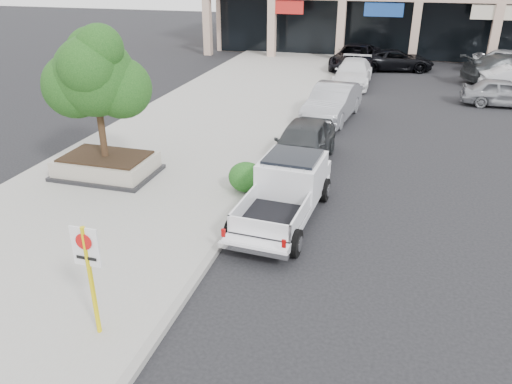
{
  "coord_description": "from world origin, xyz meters",
  "views": [
    {
      "loc": [
        2.37,
        -9.64,
        6.67
      ],
      "look_at": [
        -0.83,
        1.5,
        1.25
      ],
      "focal_mm": 35.0,
      "sensor_mm": 36.0,
      "label": 1
    }
  ],
  "objects_px": {
    "planter_tree": "(101,76)",
    "lot_car_a": "(504,93)",
    "lot_car_d": "(396,60)",
    "planter": "(107,165)",
    "no_parking_sign": "(89,267)",
    "curb_car_c": "(353,73)",
    "curb_car_b": "(332,102)",
    "curb_car_d": "(356,57)",
    "curb_car_a": "(303,143)",
    "pickup_truck": "(283,194)"
  },
  "relations": [
    {
      "from": "lot_car_d",
      "to": "no_parking_sign",
      "type": "bearing_deg",
      "value": 159.2
    },
    {
      "from": "no_parking_sign",
      "to": "lot_car_a",
      "type": "height_order",
      "value": "no_parking_sign"
    },
    {
      "from": "curb_car_a",
      "to": "curb_car_d",
      "type": "relative_size",
      "value": 0.77
    },
    {
      "from": "pickup_truck",
      "to": "curb_car_a",
      "type": "height_order",
      "value": "pickup_truck"
    },
    {
      "from": "lot_car_d",
      "to": "curb_car_a",
      "type": "bearing_deg",
      "value": 160.13
    },
    {
      "from": "planter_tree",
      "to": "no_parking_sign",
      "type": "distance_m",
      "value": 8.25
    },
    {
      "from": "curb_car_b",
      "to": "lot_car_d",
      "type": "xyz_separation_m",
      "value": [
        2.43,
        12.32,
        -0.13
      ]
    },
    {
      "from": "planter_tree",
      "to": "curb_car_c",
      "type": "relative_size",
      "value": 0.81
    },
    {
      "from": "planter",
      "to": "lot_car_d",
      "type": "relative_size",
      "value": 0.67
    },
    {
      "from": "planter",
      "to": "planter_tree",
      "type": "distance_m",
      "value": 2.95
    },
    {
      "from": "planter",
      "to": "no_parking_sign",
      "type": "bearing_deg",
      "value": -59.95
    },
    {
      "from": "planter_tree",
      "to": "planter",
      "type": "bearing_deg",
      "value": -131.03
    },
    {
      "from": "planter_tree",
      "to": "curb_car_a",
      "type": "height_order",
      "value": "planter_tree"
    },
    {
      "from": "planter_tree",
      "to": "curb_car_b",
      "type": "bearing_deg",
      "value": 55.22
    },
    {
      "from": "pickup_truck",
      "to": "curb_car_a",
      "type": "xyz_separation_m",
      "value": [
        -0.32,
        4.41,
        -0.04
      ]
    },
    {
      "from": "curb_car_a",
      "to": "curb_car_c",
      "type": "height_order",
      "value": "curb_car_a"
    },
    {
      "from": "curb_car_a",
      "to": "lot_car_a",
      "type": "xyz_separation_m",
      "value": [
        8.08,
        10.36,
        -0.09
      ]
    },
    {
      "from": "curb_car_c",
      "to": "no_parking_sign",
      "type": "bearing_deg",
      "value": -96.41
    },
    {
      "from": "planter_tree",
      "to": "lot_car_d",
      "type": "xyz_separation_m",
      "value": [
        8.5,
        21.06,
        -2.75
      ]
    },
    {
      "from": "pickup_truck",
      "to": "curb_car_b",
      "type": "distance_m",
      "value": 10.11
    },
    {
      "from": "planter_tree",
      "to": "curb_car_a",
      "type": "bearing_deg",
      "value": 27.49
    },
    {
      "from": "planter_tree",
      "to": "no_parking_sign",
      "type": "height_order",
      "value": "planter_tree"
    },
    {
      "from": "pickup_truck",
      "to": "curb_car_a",
      "type": "bearing_deg",
      "value": 97.57
    },
    {
      "from": "lot_car_a",
      "to": "lot_car_d",
      "type": "xyz_separation_m",
      "value": [
        -5.41,
        7.66,
        -0.01
      ]
    },
    {
      "from": "pickup_truck",
      "to": "curb_car_d",
      "type": "xyz_separation_m",
      "value": [
        -0.24,
        21.89,
        0.0
      ]
    },
    {
      "from": "curb_car_a",
      "to": "pickup_truck",
      "type": "bearing_deg",
      "value": -83.34
    },
    {
      "from": "curb_car_b",
      "to": "curb_car_d",
      "type": "distance_m",
      "value": 11.78
    },
    {
      "from": "no_parking_sign",
      "to": "curb_car_b",
      "type": "distance_m",
      "value": 15.98
    },
    {
      "from": "lot_car_a",
      "to": "lot_car_d",
      "type": "relative_size",
      "value": 0.83
    },
    {
      "from": "no_parking_sign",
      "to": "curb_car_a",
      "type": "xyz_separation_m",
      "value": [
        1.96,
        10.11,
        -0.87
      ]
    },
    {
      "from": "no_parking_sign",
      "to": "lot_car_d",
      "type": "bearing_deg",
      "value": 80.65
    },
    {
      "from": "planter",
      "to": "pickup_truck",
      "type": "xyz_separation_m",
      "value": [
        6.28,
        -1.22,
        0.33
      ]
    },
    {
      "from": "pickup_truck",
      "to": "curb_car_b",
      "type": "relative_size",
      "value": 1.06
    },
    {
      "from": "curb_car_c",
      "to": "curb_car_d",
      "type": "bearing_deg",
      "value": 93.65
    },
    {
      "from": "planter_tree",
      "to": "pickup_truck",
      "type": "bearing_deg",
      "value": -12.62
    },
    {
      "from": "curb_car_a",
      "to": "lot_car_d",
      "type": "relative_size",
      "value": 0.94
    },
    {
      "from": "planter_tree",
      "to": "lot_car_a",
      "type": "bearing_deg",
      "value": 43.92
    },
    {
      "from": "planter_tree",
      "to": "lot_car_a",
      "type": "height_order",
      "value": "planter_tree"
    },
    {
      "from": "curb_car_c",
      "to": "curb_car_d",
      "type": "xyz_separation_m",
      "value": [
        -0.33,
        4.57,
        0.09
      ]
    },
    {
      "from": "pickup_truck",
      "to": "lot_car_d",
      "type": "relative_size",
      "value": 1.07
    },
    {
      "from": "planter",
      "to": "pickup_truck",
      "type": "distance_m",
      "value": 6.41
    },
    {
      "from": "curb_car_b",
      "to": "no_parking_sign",
      "type": "bearing_deg",
      "value": -90.86
    },
    {
      "from": "planter",
      "to": "curb_car_c",
      "type": "distance_m",
      "value": 17.31
    },
    {
      "from": "planter",
      "to": "pickup_truck",
      "type": "bearing_deg",
      "value": -11.02
    },
    {
      "from": "pickup_truck",
      "to": "curb_car_a",
      "type": "distance_m",
      "value": 4.42
    },
    {
      "from": "pickup_truck",
      "to": "lot_car_d",
      "type": "distance_m",
      "value": 22.56
    },
    {
      "from": "curb_car_c",
      "to": "lot_car_a",
      "type": "xyz_separation_m",
      "value": [
        7.67,
        -2.54,
        -0.04
      ]
    },
    {
      "from": "curb_car_d",
      "to": "lot_car_d",
      "type": "xyz_separation_m",
      "value": [
        2.59,
        0.55,
        -0.14
      ]
    },
    {
      "from": "pickup_truck",
      "to": "curb_car_c",
      "type": "height_order",
      "value": "pickup_truck"
    },
    {
      "from": "planter_tree",
      "to": "curb_car_b",
      "type": "xyz_separation_m",
      "value": [
        6.07,
        8.74,
        -2.62
      ]
    }
  ]
}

